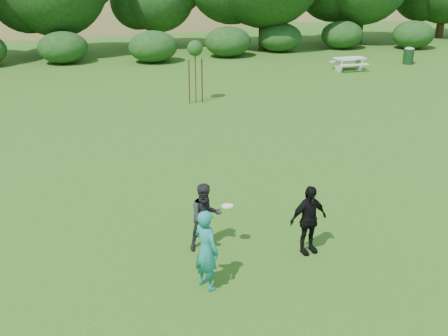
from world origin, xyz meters
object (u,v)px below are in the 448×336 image
at_px(player_teal, 206,250).
at_px(picnic_table, 349,62).
at_px(player_grey, 206,217).
at_px(sapling, 195,50).
at_px(player_black, 308,220).
at_px(trash_can_lidded, 409,55).
at_px(trash_can_near, 408,56).

relative_size(player_teal, picnic_table, 0.96).
bearing_deg(player_teal, picnic_table, -61.19).
height_order(player_grey, sapling, sapling).
distance_m(sapling, picnic_table, 11.72).
bearing_deg(player_black, trash_can_lidded, 40.73).
height_order(player_teal, sapling, sapling).
relative_size(player_black, trash_can_lidded, 1.56).
bearing_deg(sapling, player_black, -92.71).
height_order(player_black, trash_can_lidded, player_black).
xyz_separation_m(trash_can_near, sapling, (-15.02, -6.12, 1.97)).
xyz_separation_m(sapling, picnic_table, (10.41, 5.04, -1.90)).
height_order(player_grey, player_black, player_black).
xyz_separation_m(player_teal, player_grey, (0.38, 1.59, -0.06)).
height_order(player_teal, picnic_table, player_teal).
bearing_deg(picnic_table, trash_can_near, 13.12).
distance_m(player_grey, player_black, 2.34).
bearing_deg(trash_can_near, player_black, -127.69).
relative_size(player_grey, trash_can_lidded, 1.54).
height_order(picnic_table, trash_can_lidded, trash_can_lidded).
bearing_deg(player_teal, trash_can_near, -67.79).
bearing_deg(trash_can_near, player_teal, -130.89).
distance_m(player_grey, sapling, 13.80).
distance_m(player_teal, sapling, 15.41).
bearing_deg(picnic_table, trash_can_lidded, 10.84).
bearing_deg(player_black, player_teal, -174.46).
height_order(player_grey, picnic_table, player_grey).
bearing_deg(sapling, trash_can_near, 22.15).
relative_size(trash_can_near, trash_can_lidded, 0.86).
height_order(player_teal, player_black, player_teal).
height_order(player_black, sapling, sapling).
distance_m(trash_can_near, sapling, 16.34).
relative_size(player_teal, trash_can_near, 1.92).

